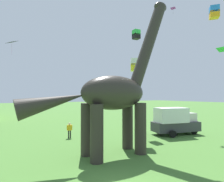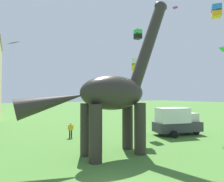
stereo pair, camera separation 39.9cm
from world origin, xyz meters
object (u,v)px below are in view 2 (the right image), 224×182
at_px(kite_high_right, 138,34).
at_px(kite_apex, 13,43).
at_px(parked_box_truck, 177,121).
at_px(kite_far_right, 136,65).
at_px(dinosaur_sculpture, 113,93).
at_px(person_vendor_side, 71,129).
at_px(kite_mid_right, 216,11).
at_px(kite_near_low, 175,8).

relative_size(kite_high_right, kite_apex, 0.93).
relative_size(parked_box_truck, kite_far_right, 4.36).
height_order(dinosaur_sculpture, person_vendor_side, dinosaur_sculpture).
bearing_deg(person_vendor_side, kite_mid_right, 152.00).
relative_size(person_vendor_side, kite_high_right, 1.30).
relative_size(kite_mid_right, kite_near_low, 1.51).
height_order(person_vendor_side, kite_mid_right, kite_mid_right).
bearing_deg(kite_near_low, kite_apex, 175.21).
bearing_deg(parked_box_truck, dinosaur_sculpture, -151.21).
bearing_deg(dinosaur_sculpture, kite_mid_right, -26.61).
bearing_deg(dinosaur_sculpture, kite_apex, 110.20).
xyz_separation_m(person_vendor_side, kite_apex, (-5.66, 0.48, 8.86)).
bearing_deg(kite_far_right, kite_near_low, 15.08).
xyz_separation_m(kite_apex, kite_far_right, (11.90, -4.14, -1.82)).
bearing_deg(kite_near_low, parked_box_truck, -137.47).
distance_m(person_vendor_side, kite_far_right, 10.09).
bearing_deg(kite_mid_right, kite_apex, 154.51).
height_order(dinosaur_sculpture, kite_apex, dinosaur_sculpture).
bearing_deg(kite_mid_right, parked_box_truck, 114.84).
relative_size(person_vendor_side, kite_near_low, 1.94).
height_order(parked_box_truck, kite_apex, kite_apex).
relative_size(kite_mid_right, kite_apex, 0.94).
relative_size(parked_box_truck, person_vendor_side, 3.60).
xyz_separation_m(kite_mid_right, kite_far_right, (-6.98, 4.86, -5.59)).
xyz_separation_m(parked_box_truck, kite_near_low, (3.70, 3.40, 15.86)).
relative_size(parked_box_truck, kite_mid_right, 4.63).
distance_m(parked_box_truck, kite_mid_right, 12.72).
distance_m(parked_box_truck, person_vendor_side, 12.36).
height_order(kite_high_right, kite_near_low, kite_near_low).
distance_m(kite_far_right, kite_near_low, 13.20).
xyz_separation_m(kite_far_right, kite_near_low, (8.90, 2.40, 9.46)).
distance_m(parked_box_truck, kite_near_low, 16.63).
distance_m(kite_mid_right, kite_near_low, 8.45).
xyz_separation_m(parked_box_truck, kite_far_right, (-5.19, 1.00, 6.40)).
distance_m(person_vendor_side, kite_high_right, 15.67).
height_order(dinosaur_sculpture, kite_near_low, kite_near_low).
xyz_separation_m(parked_box_truck, kite_apex, (-17.09, 5.14, 8.22)).
bearing_deg(kite_apex, kite_far_right, -19.18).
bearing_deg(dinosaur_sculpture, kite_high_right, 22.06).
xyz_separation_m(dinosaur_sculpture, kite_mid_right, (12.00, -1.17, 8.76)).
relative_size(dinosaur_sculpture, kite_high_right, 10.62).
relative_size(kite_high_right, kite_far_right, 0.93).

